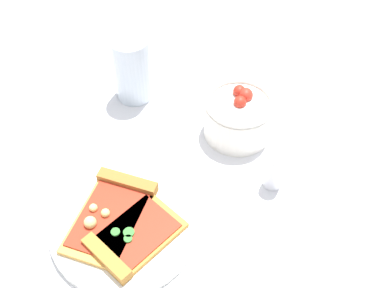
{
  "coord_description": "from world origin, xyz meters",
  "views": [
    {
      "loc": [
        0.44,
        0.03,
        0.67
      ],
      "look_at": [
        -0.1,
        0.07,
        0.03
      ],
      "focal_mm": 46.83,
      "sensor_mm": 36.0,
      "label": 1
    }
  ],
  "objects_px": {
    "plate": "(124,227)",
    "salad_bowl": "(239,116)",
    "soda_glass": "(132,70)",
    "pepper_shaker": "(275,169)",
    "pizza_slice_near": "(112,211)",
    "pizza_slice_far": "(130,239)"
  },
  "relations": [
    {
      "from": "plate",
      "to": "soda_glass",
      "type": "bearing_deg",
      "value": 176.73
    },
    {
      "from": "salad_bowl",
      "to": "soda_glass",
      "type": "xyz_separation_m",
      "value": [
        -0.11,
        -0.18,
        0.02
      ]
    },
    {
      "from": "salad_bowl",
      "to": "pepper_shaker",
      "type": "relative_size",
      "value": 1.48
    },
    {
      "from": "soda_glass",
      "to": "salad_bowl",
      "type": "bearing_deg",
      "value": 58.79
    },
    {
      "from": "plate",
      "to": "pizza_slice_near",
      "type": "distance_m",
      "value": 0.03
    },
    {
      "from": "plate",
      "to": "soda_glass",
      "type": "height_order",
      "value": "soda_glass"
    },
    {
      "from": "pizza_slice_near",
      "to": "salad_bowl",
      "type": "relative_size",
      "value": 1.5
    },
    {
      "from": "pizza_slice_near",
      "to": "soda_glass",
      "type": "relative_size",
      "value": 1.38
    },
    {
      "from": "plate",
      "to": "salad_bowl",
      "type": "xyz_separation_m",
      "value": [
        -0.19,
        0.2,
        0.03
      ]
    },
    {
      "from": "pizza_slice_far",
      "to": "salad_bowl",
      "type": "xyz_separation_m",
      "value": [
        -0.22,
        0.19,
        0.02
      ]
    },
    {
      "from": "plate",
      "to": "pepper_shaker",
      "type": "bearing_deg",
      "value": 105.75
    },
    {
      "from": "pizza_slice_near",
      "to": "pizza_slice_far",
      "type": "height_order",
      "value": "pizza_slice_near"
    },
    {
      "from": "salad_bowl",
      "to": "pizza_slice_near",
      "type": "bearing_deg",
      "value": -52.27
    },
    {
      "from": "soda_glass",
      "to": "pizza_slice_far",
      "type": "bearing_deg",
      "value": -1.15
    },
    {
      "from": "pepper_shaker",
      "to": "soda_glass",
      "type": "bearing_deg",
      "value": -135.77
    },
    {
      "from": "salad_bowl",
      "to": "soda_glass",
      "type": "relative_size",
      "value": 0.92
    },
    {
      "from": "plate",
      "to": "pepper_shaker",
      "type": "distance_m",
      "value": 0.25
    },
    {
      "from": "plate",
      "to": "salad_bowl",
      "type": "height_order",
      "value": "salad_bowl"
    },
    {
      "from": "pizza_slice_near",
      "to": "soda_glass",
      "type": "xyz_separation_m",
      "value": [
        -0.28,
        0.03,
        0.04
      ]
    },
    {
      "from": "pizza_slice_near",
      "to": "pizza_slice_far",
      "type": "bearing_deg",
      "value": 28.56
    },
    {
      "from": "pizza_slice_near",
      "to": "soda_glass",
      "type": "height_order",
      "value": "soda_glass"
    },
    {
      "from": "pizza_slice_far",
      "to": "pepper_shaker",
      "type": "xyz_separation_m",
      "value": [
        -0.1,
        0.23,
        0.02
      ]
    }
  ]
}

